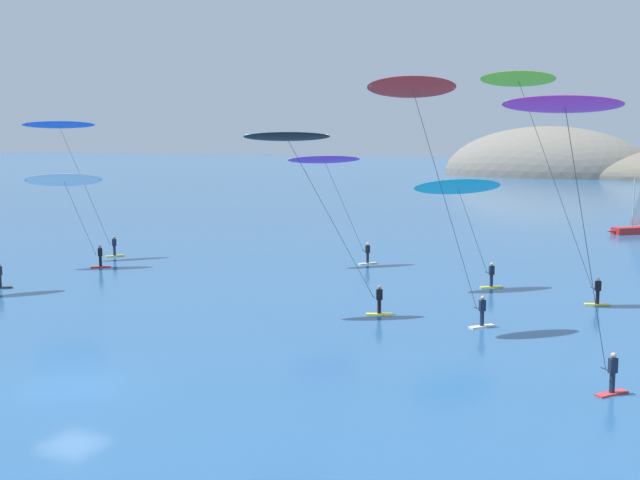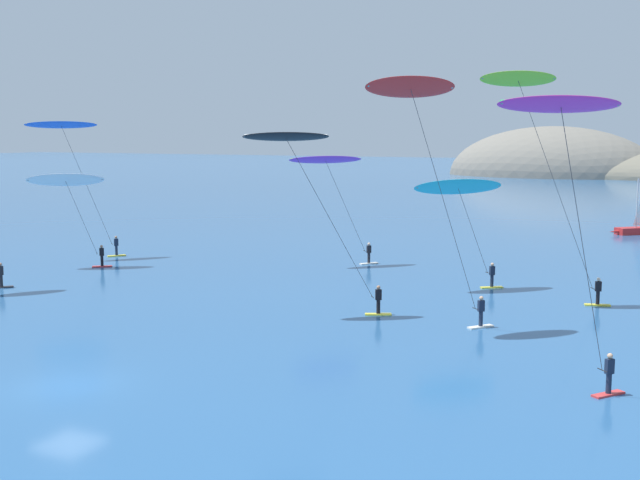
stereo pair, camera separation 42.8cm
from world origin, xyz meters
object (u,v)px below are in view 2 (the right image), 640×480
(kitesurfer_lime, at_px, (526,101))
(kitesurfer_cyan, at_px, (460,192))
(kitesurfer_blue, at_px, (66,136))
(kitesurfer_magenta, at_px, (566,132))
(kitesurfer_white, at_px, (68,185))
(kitesurfer_black, at_px, (296,155))
(kitesurfer_red, at_px, (416,106))
(kitesurfer_purple, at_px, (329,168))
(sailboat_near, at_px, (636,228))

(kitesurfer_lime, bearing_deg, kitesurfer_cyan, 144.49)
(kitesurfer_lime, bearing_deg, kitesurfer_blue, 176.18)
(kitesurfer_magenta, bearing_deg, kitesurfer_blue, 155.51)
(kitesurfer_white, xyz_separation_m, kitesurfer_black, (23.34, -7.33, 2.70))
(kitesurfer_black, height_order, kitesurfer_red, kitesurfer_red)
(kitesurfer_white, distance_m, kitesurfer_black, 24.61)
(kitesurfer_blue, distance_m, kitesurfer_purple, 21.69)
(kitesurfer_magenta, bearing_deg, kitesurfer_black, 151.73)
(kitesurfer_magenta, bearing_deg, kitesurfer_red, 137.58)
(kitesurfer_blue, xyz_separation_m, kitesurfer_purple, (20.75, 5.85, -2.38))
(kitesurfer_cyan, bearing_deg, kitesurfer_purple, 157.04)
(kitesurfer_red, bearing_deg, kitesurfer_white, 165.32)
(kitesurfer_red, bearing_deg, kitesurfer_magenta, -42.42)
(kitesurfer_blue, height_order, kitesurfer_black, kitesurfer_blue)
(sailboat_near, distance_m, kitesurfer_white, 55.84)
(kitesurfer_blue, relative_size, kitesurfer_magenta, 0.96)
(kitesurfer_lime, bearing_deg, kitesurfer_purple, 153.12)
(kitesurfer_white, xyz_separation_m, kitesurfer_purple, (17.56, 9.33, 1.25))
(sailboat_near, bearing_deg, kitesurfer_purple, -122.19)
(kitesurfer_purple, distance_m, kitesurfer_red, 21.92)
(kitesurfer_white, bearing_deg, kitesurfer_purple, 27.97)
(kitesurfer_cyan, height_order, kitesurfer_purple, kitesurfer_purple)
(sailboat_near, height_order, kitesurfer_black, kitesurfer_black)
(kitesurfer_lime, relative_size, kitesurfer_white, 1.89)
(kitesurfer_blue, distance_m, kitesurfer_lime, 37.35)
(kitesurfer_blue, xyz_separation_m, kitesurfer_black, (26.53, -10.80, -0.93))
(kitesurfer_white, xyz_separation_m, kitesurfer_red, (30.42, -7.97, 5.26))
(kitesurfer_lime, xyz_separation_m, kitesurfer_red, (-3.60, -8.95, -0.50))
(kitesurfer_cyan, xyz_separation_m, kitesurfer_red, (1.13, -12.33, 5.18))
(kitesurfer_magenta, bearing_deg, sailboat_near, 91.38)
(kitesurfer_white, relative_size, kitesurfer_red, 0.56)
(kitesurfer_cyan, xyz_separation_m, kitesurfer_lime, (4.73, -3.37, 5.68))
(kitesurfer_lime, distance_m, kitesurfer_white, 34.52)
(kitesurfer_blue, bearing_deg, kitesurfer_white, -47.43)
(kitesurfer_black, distance_m, kitesurfer_red, 7.56)
(kitesurfer_cyan, distance_m, kitesurfer_purple, 12.79)
(kitesurfer_blue, xyz_separation_m, kitesurfer_red, (33.61, -11.44, 1.63))
(kitesurfer_cyan, bearing_deg, kitesurfer_blue, -178.44)
(kitesurfer_magenta, xyz_separation_m, kitesurfer_black, (-15.52, 8.35, -1.26))
(sailboat_near, distance_m, kitesurfer_cyan, 37.98)
(kitesurfer_white, relative_size, kitesurfer_black, 0.71)
(kitesurfer_lime, relative_size, kitesurfer_purple, 1.61)
(kitesurfer_cyan, relative_size, kitesurfer_black, 0.71)
(sailboat_near, xyz_separation_m, kitesurfer_cyan, (-8.20, -36.62, 5.83))
(kitesurfer_magenta, distance_m, kitesurfer_cyan, 22.54)
(kitesurfer_white, height_order, kitesurfer_black, kitesurfer_black)
(kitesurfer_blue, xyz_separation_m, kitesurfer_magenta, (42.05, -19.15, 0.33))
(kitesurfer_black, xyz_separation_m, kitesurfer_red, (7.08, -0.64, 2.56))
(kitesurfer_purple, bearing_deg, kitesurfer_red, -53.37)
(kitesurfer_blue, relative_size, kitesurfer_white, 1.53)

